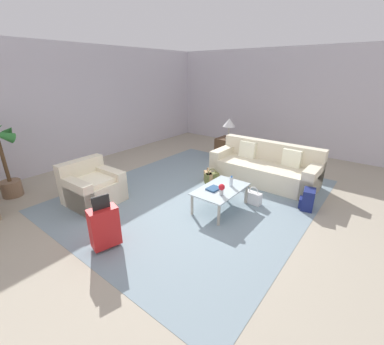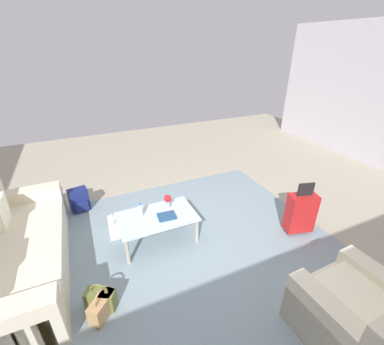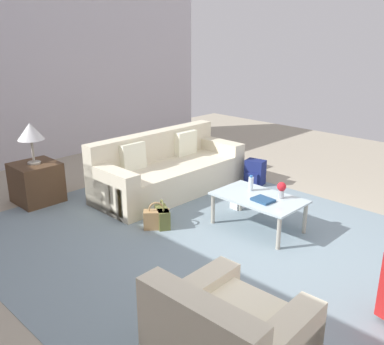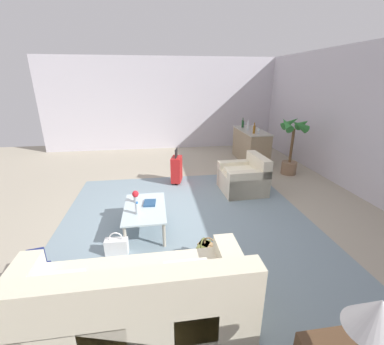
{
  "view_description": "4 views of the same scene",
  "coord_description": "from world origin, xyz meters",
  "px_view_note": "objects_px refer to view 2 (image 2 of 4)",
  "views": [
    {
      "loc": [
        -3.28,
        -2.71,
        2.44
      ],
      "look_at": [
        0.2,
        0.01,
        0.67
      ],
      "focal_mm": 24.0,
      "sensor_mm": 36.0,
      "label": 1
    },
    {
      "loc": [
        1.16,
        2.39,
        2.6
      ],
      "look_at": [
        -0.13,
        -0.46,
        1.02
      ],
      "focal_mm": 24.0,
      "sensor_mm": 36.0,
      "label": 2
    },
    {
      "loc": [
        -2.43,
        3.56,
        2.36
      ],
      "look_at": [
        0.77,
        0.29,
        0.84
      ],
      "focal_mm": 40.0,
      "sensor_mm": 36.0,
      "label": 3
    },
    {
      "loc": [
        4.18,
        -0.28,
        2.38
      ],
      "look_at": [
        -0.06,
        0.35,
        0.81
      ],
      "focal_mm": 24.0,
      "sensor_mm": 36.0,
      "label": 4
    }
  ],
  "objects_px": {
    "flower_vase": "(168,200)",
    "handbag_olive": "(101,299)",
    "armchair": "(362,321)",
    "handbag_white": "(114,227)",
    "backpack_navy": "(79,200)",
    "handbag_tan": "(102,306)",
    "water_bottle": "(140,210)",
    "coffee_table_book": "(167,216)",
    "coffee_table": "(157,219)",
    "suitcase_red": "(301,212)",
    "couch": "(11,257)"
  },
  "relations": [
    {
      "from": "couch",
      "to": "handbag_white",
      "type": "height_order",
      "value": "couch"
    },
    {
      "from": "couch",
      "to": "handbag_tan",
      "type": "relative_size",
      "value": 6.67
    },
    {
      "from": "coffee_table",
      "to": "coffee_table_book",
      "type": "xyz_separation_m",
      "value": [
        -0.12,
        0.08,
        0.07
      ]
    },
    {
      "from": "armchair",
      "to": "backpack_navy",
      "type": "xyz_separation_m",
      "value": [
        2.3,
        -3.46,
        -0.1
      ]
    },
    {
      "from": "water_bottle",
      "to": "coffee_table_book",
      "type": "height_order",
      "value": "water_bottle"
    },
    {
      "from": "flower_vase",
      "to": "backpack_navy",
      "type": "distance_m",
      "value": 1.71
    },
    {
      "from": "couch",
      "to": "armchair",
      "type": "relative_size",
      "value": 2.47
    },
    {
      "from": "suitcase_red",
      "to": "backpack_navy",
      "type": "bearing_deg",
      "value": -33.57
    },
    {
      "from": "coffee_table",
      "to": "suitcase_red",
      "type": "xyz_separation_m",
      "value": [
        -2.0,
        0.7,
        -0.01
      ]
    },
    {
      "from": "coffee_table",
      "to": "water_bottle",
      "type": "relative_size",
      "value": 5.33
    },
    {
      "from": "water_bottle",
      "to": "handbag_white",
      "type": "relative_size",
      "value": 0.57
    },
    {
      "from": "suitcase_red",
      "to": "backpack_navy",
      "type": "relative_size",
      "value": 2.12
    },
    {
      "from": "armchair",
      "to": "handbag_white",
      "type": "distance_m",
      "value": 3.18
    },
    {
      "from": "coffee_table",
      "to": "coffee_table_book",
      "type": "height_order",
      "value": "coffee_table_book"
    },
    {
      "from": "couch",
      "to": "water_bottle",
      "type": "bearing_deg",
      "value": -180.0
    },
    {
      "from": "couch",
      "to": "backpack_navy",
      "type": "height_order",
      "value": "couch"
    },
    {
      "from": "coffee_table_book",
      "to": "suitcase_red",
      "type": "bearing_deg",
      "value": 166.32
    },
    {
      "from": "armchair",
      "to": "handbag_olive",
      "type": "height_order",
      "value": "armchair"
    },
    {
      "from": "water_bottle",
      "to": "backpack_navy",
      "type": "bearing_deg",
      "value": -56.15
    },
    {
      "from": "couch",
      "to": "armchair",
      "type": "height_order",
      "value": "couch"
    },
    {
      "from": "couch",
      "to": "handbag_tan",
      "type": "height_order",
      "value": "couch"
    },
    {
      "from": "coffee_table_book",
      "to": "backpack_navy",
      "type": "bearing_deg",
      "value": -46.21
    },
    {
      "from": "couch",
      "to": "water_bottle",
      "type": "distance_m",
      "value": 1.61
    },
    {
      "from": "couch",
      "to": "suitcase_red",
      "type": "bearing_deg",
      "value": 168.11
    },
    {
      "from": "flower_vase",
      "to": "handbag_white",
      "type": "relative_size",
      "value": 0.57
    },
    {
      "from": "handbag_olive",
      "to": "handbag_tan",
      "type": "bearing_deg",
      "value": 91.63
    },
    {
      "from": "handbag_olive",
      "to": "backpack_navy",
      "type": "bearing_deg",
      "value": -87.13
    },
    {
      "from": "coffee_table_book",
      "to": "water_bottle",
      "type": "bearing_deg",
      "value": -24.78
    },
    {
      "from": "water_bottle",
      "to": "backpack_navy",
      "type": "xyz_separation_m",
      "value": [
        0.8,
        -1.19,
        -0.32
      ]
    },
    {
      "from": "handbag_tan",
      "to": "backpack_navy",
      "type": "distance_m",
      "value": 2.19
    },
    {
      "from": "flower_vase",
      "to": "water_bottle",
      "type": "bearing_deg",
      "value": 6.79
    },
    {
      "from": "couch",
      "to": "coffee_table",
      "type": "xyz_separation_m",
      "value": [
        -1.8,
        0.1,
        0.07
      ]
    },
    {
      "from": "flower_vase",
      "to": "handbag_white",
      "type": "bearing_deg",
      "value": -17.63
    },
    {
      "from": "armchair",
      "to": "handbag_olive",
      "type": "relative_size",
      "value": 2.7
    },
    {
      "from": "coffee_table_book",
      "to": "handbag_olive",
      "type": "relative_size",
      "value": 0.69
    },
    {
      "from": "handbag_white",
      "to": "suitcase_red",
      "type": "bearing_deg",
      "value": 156.81
    },
    {
      "from": "coffee_table_book",
      "to": "handbag_white",
      "type": "bearing_deg",
      "value": -30.33
    },
    {
      "from": "handbag_white",
      "to": "handbag_tan",
      "type": "xyz_separation_m",
      "value": [
        0.32,
        1.29,
        0.0
      ]
    },
    {
      "from": "water_bottle",
      "to": "coffee_table_book",
      "type": "bearing_deg",
      "value": 150.64
    },
    {
      "from": "coffee_table",
      "to": "backpack_navy",
      "type": "xyz_separation_m",
      "value": [
        1.0,
        -1.29,
        -0.18
      ]
    },
    {
      "from": "coffee_table",
      "to": "handbag_white",
      "type": "height_order",
      "value": "coffee_table"
    },
    {
      "from": "water_bottle",
      "to": "handbag_olive",
      "type": "height_order",
      "value": "water_bottle"
    },
    {
      "from": "suitcase_red",
      "to": "armchair",
      "type": "bearing_deg",
      "value": 64.55
    },
    {
      "from": "couch",
      "to": "coffee_table",
      "type": "distance_m",
      "value": 1.8
    },
    {
      "from": "armchair",
      "to": "handbag_white",
      "type": "height_order",
      "value": "armchair"
    },
    {
      "from": "handbag_tan",
      "to": "suitcase_red",
      "type": "bearing_deg",
      "value": -176.19
    },
    {
      "from": "coffee_table_book",
      "to": "handbag_tan",
      "type": "xyz_separation_m",
      "value": [
        1.01,
        0.81,
        -0.31
      ]
    },
    {
      "from": "handbag_olive",
      "to": "handbag_white",
      "type": "distance_m",
      "value": 1.24
    },
    {
      "from": "flower_vase",
      "to": "handbag_olive",
      "type": "relative_size",
      "value": 0.57
    },
    {
      "from": "armchair",
      "to": "handbag_white",
      "type": "relative_size",
      "value": 2.7
    }
  ]
}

